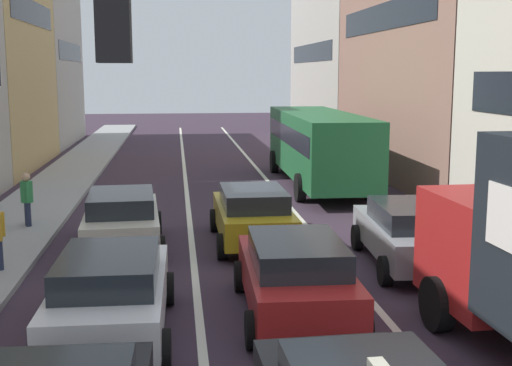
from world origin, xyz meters
The scene contains 11 objects.
sidewalk_left centered at (-6.70, 20.00, 0.07)m, with size 2.60×64.00×0.14m, color #9D9D9D.
lane_stripe_left centered at (-1.70, 20.00, 0.01)m, with size 0.16×60.00×0.01m, color silver.
lane_stripe_right centered at (1.70, 20.00, 0.01)m, with size 0.16×60.00×0.01m, color silver.
building_row_right centered at (9.90, 23.52, 5.31)m, with size 7.20×43.90×12.48m.
sedan_centre_lane_second centered at (0.07, 6.50, 0.80)m, with size 2.16×4.35×1.49m.
wagon_left_lane_second centered at (-3.21, 5.91, 0.80)m, with size 2.11×4.32×1.49m.
hatchback_centre_lane_third centered at (-0.10, 11.88, 0.80)m, with size 2.08×4.31×1.49m.
sedan_left_lane_third centered at (-3.46, 11.73, 0.80)m, with size 2.24×4.39×1.49m.
sedan_right_lane_behind_truck centered at (3.29, 9.41, 0.80)m, with size 2.30×4.41×1.49m.
bus_mid_queue_primary centered at (3.50, 20.62, 1.76)m, with size 2.92×10.54×2.90m.
pedestrian_mid_sidewalk centered at (-6.30, 14.14, 0.95)m, with size 0.34×0.52×1.66m.
Camera 1 is at (-2.06, -5.17, 4.45)m, focal length 47.02 mm.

